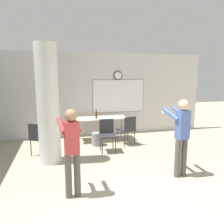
{
  "coord_description": "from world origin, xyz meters",
  "views": [
    {
      "loc": [
        -1.09,
        -2.29,
        2.1
      ],
      "look_at": [
        0.07,
        2.44,
        1.25
      ],
      "focal_mm": 35.0,
      "sensor_mm": 36.0,
      "label": 1
    }
  ],
  "objects_px": {
    "folding_table": "(100,119)",
    "person_playing_front": "(72,146)",
    "chair_near_pillar": "(39,136)",
    "chair_table_right": "(128,128)",
    "bottle_on_table": "(96,115)",
    "chair_table_front": "(107,133)",
    "person_playing_side": "(181,132)"
  },
  "relations": [
    {
      "from": "chair_near_pillar",
      "to": "chair_table_front",
      "type": "bearing_deg",
      "value": -2.56
    },
    {
      "from": "folding_table",
      "to": "chair_near_pillar",
      "type": "bearing_deg",
      "value": -151.25
    },
    {
      "from": "bottle_on_table",
      "to": "person_playing_front",
      "type": "distance_m",
      "value": 3.21
    },
    {
      "from": "chair_table_right",
      "to": "person_playing_side",
      "type": "distance_m",
      "value": 2.29
    },
    {
      "from": "chair_table_right",
      "to": "person_playing_front",
      "type": "xyz_separation_m",
      "value": [
        -1.78,
        -2.46,
        0.4
      ]
    },
    {
      "from": "person_playing_front",
      "to": "person_playing_side",
      "type": "xyz_separation_m",
      "value": [
        2.21,
        0.25,
        0.04
      ]
    },
    {
      "from": "chair_near_pillar",
      "to": "chair_table_right",
      "type": "distance_m",
      "value": 2.52
    },
    {
      "from": "chair_table_front",
      "to": "chair_table_right",
      "type": "bearing_deg",
      "value": 28.91
    },
    {
      "from": "bottle_on_table",
      "to": "folding_table",
      "type": "bearing_deg",
      "value": 28.37
    },
    {
      "from": "bottle_on_table",
      "to": "chair_table_front",
      "type": "xyz_separation_m",
      "value": [
        0.13,
        -0.99,
        -0.33
      ]
    },
    {
      "from": "chair_near_pillar",
      "to": "person_playing_side",
      "type": "bearing_deg",
      "value": -32.99
    },
    {
      "from": "bottle_on_table",
      "to": "chair_near_pillar",
      "type": "distance_m",
      "value": 1.92
    },
    {
      "from": "chair_table_right",
      "to": "person_playing_front",
      "type": "distance_m",
      "value": 3.07
    },
    {
      "from": "folding_table",
      "to": "person_playing_front",
      "type": "height_order",
      "value": "person_playing_front"
    },
    {
      "from": "folding_table",
      "to": "chair_table_right",
      "type": "bearing_deg",
      "value": -43.26
    },
    {
      "from": "chair_table_front",
      "to": "chair_table_right",
      "type": "relative_size",
      "value": 1.0
    },
    {
      "from": "folding_table",
      "to": "bottle_on_table",
      "type": "distance_m",
      "value": 0.22
    },
    {
      "from": "folding_table",
      "to": "chair_near_pillar",
      "type": "height_order",
      "value": "chair_near_pillar"
    },
    {
      "from": "person_playing_side",
      "to": "folding_table",
      "type": "bearing_deg",
      "value": 111.61
    },
    {
      "from": "chair_table_front",
      "to": "person_playing_front",
      "type": "distance_m",
      "value": 2.37
    },
    {
      "from": "bottle_on_table",
      "to": "person_playing_side",
      "type": "distance_m",
      "value": 3.09
    },
    {
      "from": "person_playing_front",
      "to": "person_playing_side",
      "type": "distance_m",
      "value": 2.23
    },
    {
      "from": "chair_table_front",
      "to": "chair_near_pillar",
      "type": "relative_size",
      "value": 1.0
    },
    {
      "from": "person_playing_side",
      "to": "chair_table_front",
      "type": "bearing_deg",
      "value": 121.93
    },
    {
      "from": "bottle_on_table",
      "to": "chair_table_front",
      "type": "relative_size",
      "value": 0.34
    },
    {
      "from": "folding_table",
      "to": "chair_table_front",
      "type": "height_order",
      "value": "chair_table_front"
    },
    {
      "from": "chair_near_pillar",
      "to": "person_playing_front",
      "type": "bearing_deg",
      "value": -71.59
    },
    {
      "from": "bottle_on_table",
      "to": "chair_table_right",
      "type": "xyz_separation_m",
      "value": [
        0.84,
        -0.6,
        -0.33
      ]
    },
    {
      "from": "folding_table",
      "to": "chair_table_right",
      "type": "relative_size",
      "value": 1.95
    },
    {
      "from": "chair_table_front",
      "to": "person_playing_front",
      "type": "xyz_separation_m",
      "value": [
        -1.08,
        -2.07,
        0.4
      ]
    },
    {
      "from": "bottle_on_table",
      "to": "person_playing_side",
      "type": "bearing_deg",
      "value": -65.76
    },
    {
      "from": "person_playing_front",
      "to": "folding_table",
      "type": "bearing_deg",
      "value": 71.12
    }
  ]
}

